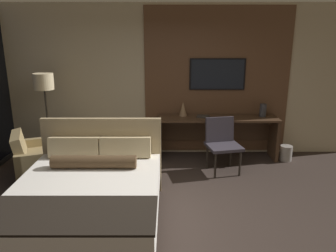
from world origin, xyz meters
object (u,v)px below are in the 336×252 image
bed (90,200)px  vase_tall (184,109)px  armchair_by_window (44,162)px  tv (219,74)px  desk_chair (223,140)px  desk (218,129)px  waste_bin (287,153)px  floor_lamp (46,89)px  vase_short (264,110)px  book (204,116)px

bed → vase_tall: 2.76m
armchair_by_window → vase_tall: 2.59m
bed → tv: 3.38m
desk_chair → vase_tall: vase_tall is taller
desk → waste_bin: (1.26, -0.18, -0.41)m
desk → vase_tall: bearing=174.2°
desk_chair → vase_tall: size_ratio=3.35×
floor_lamp → waste_bin: size_ratio=5.74×
waste_bin → tv: bearing=162.5°
vase_short → book: vase_short is taller
desk → waste_bin: 1.34m
bed → armchair_by_window: bed is taller
waste_bin → armchair_by_window: bearing=-170.3°
tv → vase_tall: size_ratio=3.81×
desk → vase_short: size_ratio=9.17×
armchair_by_window → vase_short: 3.94m
desk_chair → book: 0.69m
vase_tall → bed: bearing=-117.1°
armchair_by_window → vase_tall: vase_tall is taller
tv → book: bearing=-136.8°
armchair_by_window → book: bearing=-93.9°
book → floor_lamp: bearing=-176.2°
desk_chair → waste_bin: bearing=6.9°
vase_short → vase_tall: bearing=177.8°
desk_chair → armchair_by_window: 2.96m
armchair_by_window → desk: bearing=-94.8°
vase_tall → book: 0.40m
tv → floor_lamp: (-3.06, -0.44, -0.20)m
book → waste_bin: size_ratio=0.88×
desk_chair → vase_tall: (-0.63, 0.68, 0.38)m
book → armchair_by_window: bearing=-162.0°
armchair_by_window → vase_tall: bearing=-89.2°
floor_lamp → waste_bin: floor_lamp is taller
vase_tall → desk: bearing=-5.8°
bed → armchair_by_window: bearing=127.0°
bed → waste_bin: (3.12, 2.15, -0.20)m
desk_chair → vase_short: (0.84, 0.62, 0.37)m
armchair_by_window → floor_lamp: size_ratio=0.71×
desk → bed: bearing=-128.6°
floor_lamp → vase_short: bearing=3.3°
tv → armchair_by_window: bearing=-159.2°
vase_tall → book: bearing=-15.0°
floor_lamp → book: floor_lamp is taller
vase_short → desk_chair: bearing=-143.3°
desk_chair → floor_lamp: 3.18m
armchair_by_window → vase_short: (3.77, 0.91, 0.65)m
desk → desk_chair: size_ratio=2.43×
tv → floor_lamp: tv is taller
bed → floor_lamp: size_ratio=1.30×
bed → desk_chair: 2.54m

